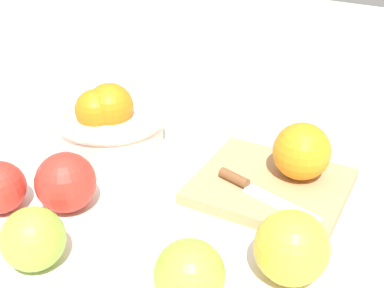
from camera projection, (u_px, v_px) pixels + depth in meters
The scene contains 9 objects.
ground_plane at pixel (186, 202), 0.68m from camera, with size 2.40×2.40×0.00m, color silver.
bowl at pixel (110, 122), 0.79m from camera, with size 0.17×0.17×0.11m.
cutting_board at pixel (271, 186), 0.69m from camera, with size 0.20×0.18×0.02m, color tan.
orange_on_board at pixel (302, 151), 0.68m from camera, with size 0.08×0.08×0.08m, color orange.
knife at pixel (253, 189), 0.67m from camera, with size 0.16×0.05×0.01m.
apple_front_left at pixel (33, 239), 0.55m from camera, with size 0.07×0.07×0.07m, color #8EB738.
apple_front_left_2 at pixel (66, 182), 0.65m from camera, with size 0.08×0.08×0.08m, color red.
apple_front_right at pixel (189, 275), 0.51m from camera, with size 0.07×0.07×0.07m, color #8EB738.
apple_front_right_2 at pixel (292, 248), 0.54m from camera, with size 0.08×0.08×0.08m, color gold.
Camera 1 is at (0.29, -0.46, 0.40)m, focal length 46.70 mm.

